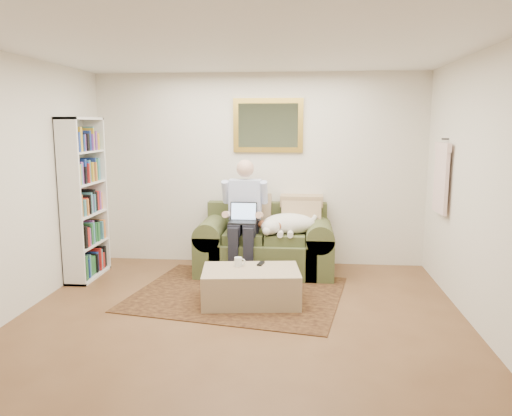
# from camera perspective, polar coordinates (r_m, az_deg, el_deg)

# --- Properties ---
(room_shell) EXTENTS (4.51, 5.00, 2.61)m
(room_shell) POSITION_cam_1_polar(r_m,az_deg,el_deg) (4.72, -1.99, 2.07)
(room_shell) COLOR brown
(room_shell) RESTS_ON ground
(rug) EXTENTS (2.57, 2.20, 0.01)m
(rug) POSITION_cam_1_polar(r_m,az_deg,el_deg) (5.78, -2.09, -9.75)
(rug) COLOR black
(rug) RESTS_ON room_shell
(sofa) EXTENTS (1.75, 0.89, 1.05)m
(sofa) POSITION_cam_1_polar(r_m,az_deg,el_deg) (6.54, 1.06, -4.75)
(sofa) COLOR #5B6636
(sofa) RESTS_ON room_shell
(seated_man) EXTENTS (0.58, 0.82, 1.47)m
(seated_man) POSITION_cam_1_polar(r_m,az_deg,el_deg) (6.31, -1.41, -1.24)
(seated_man) COLOR #8C97D8
(seated_man) RESTS_ON sofa
(laptop) EXTENTS (0.34, 0.27, 0.25)m
(laptop) POSITION_cam_1_polar(r_m,az_deg,el_deg) (6.24, -1.49, -1.03)
(laptop) COLOR black
(laptop) RESTS_ON seated_man
(sleeping_dog) EXTENTS (0.72, 0.45, 0.27)m
(sleeping_dog) POSITION_cam_1_polar(r_m,az_deg,el_deg) (6.35, 3.83, -1.80)
(sleeping_dog) COLOR white
(sleeping_dog) RESTS_ON sofa
(ottoman) EXTENTS (1.11, 0.78, 0.38)m
(ottoman) POSITION_cam_1_polar(r_m,az_deg,el_deg) (5.45, -0.58, -8.92)
(ottoman) COLOR tan
(ottoman) RESTS_ON room_shell
(coffee_mug) EXTENTS (0.08, 0.08, 0.10)m
(coffee_mug) POSITION_cam_1_polar(r_m,az_deg,el_deg) (5.50, -2.05, -6.16)
(coffee_mug) COLOR white
(coffee_mug) RESTS_ON ottoman
(tv_remote) EXTENTS (0.08, 0.16, 0.02)m
(tv_remote) POSITION_cam_1_polar(r_m,az_deg,el_deg) (5.58, 0.56, -6.37)
(tv_remote) COLOR black
(tv_remote) RESTS_ON ottoman
(bookshelf) EXTENTS (0.28, 0.80, 2.00)m
(bookshelf) POSITION_cam_1_polar(r_m,az_deg,el_deg) (6.55, -19.06, 0.99)
(bookshelf) COLOR white
(bookshelf) RESTS_ON room_shell
(wall_mirror) EXTENTS (0.94, 0.04, 0.72)m
(wall_mirror) POSITION_cam_1_polar(r_m,az_deg,el_deg) (6.78, 1.39, 9.42)
(wall_mirror) COLOR gold
(wall_mirror) RESTS_ON room_shell
(hanging_shirt) EXTENTS (0.06, 0.52, 0.90)m
(hanging_shirt) POSITION_cam_1_polar(r_m,az_deg,el_deg) (6.13, 20.43, 3.66)
(hanging_shirt) COLOR #FED9D2
(hanging_shirt) RESTS_ON room_shell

